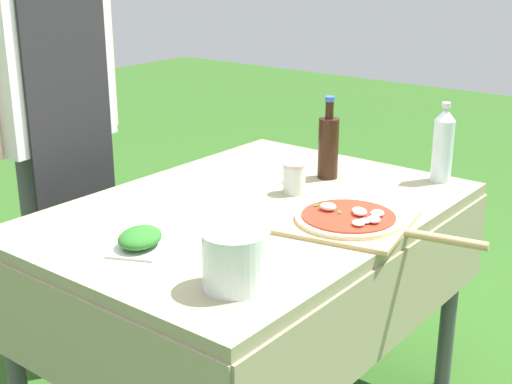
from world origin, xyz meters
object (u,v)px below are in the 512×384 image
Objects in this scene: oil_bottle at (328,146)px; prep_table at (252,237)px; sauce_jar at (294,180)px; person_cook at (48,98)px; pizza_on_peel at (353,220)px; water_bottle at (443,144)px; mixing_tub at (234,260)px; herb_container at (140,239)px.

prep_table is at bearing 176.89° from oil_bottle.
sauce_jar is (0.18, -0.02, 0.14)m from prep_table.
sauce_jar is (0.29, -0.82, -0.20)m from person_cook.
pizza_on_peel is 2.05× the size of oil_bottle.
oil_bottle is 1.05× the size of water_bottle.
person_cook is 11.75× the size of mixing_tub.
prep_table is 0.43m from herb_container.
herb_container is 2.10× the size of sauce_jar.
person_cook is 0.89m from sauce_jar.
person_cook reaches higher than prep_table.
pizza_on_peel is (0.16, -1.10, -0.23)m from person_cook.
sauce_jar is at bearing -7.82° from prep_table.
person_cook reaches higher than water_bottle.
pizza_on_peel is at bearing -113.81° from sauce_jar.
oil_bottle reaches higher than prep_table.
pizza_on_peel is (0.05, -0.31, 0.11)m from prep_table.
herb_container is (-0.99, 0.36, -0.10)m from water_bottle.
herb_container is 0.59m from sauce_jar.
oil_bottle is at bearing 113.64° from person_cook.
herb_container is (-0.30, -0.76, -0.22)m from person_cook.
water_bottle is 1.06m from herb_container.
oil_bottle is at bearing -3.78° from herb_container.
prep_table is 5.00× the size of water_bottle.
oil_bottle is (0.38, -0.02, 0.20)m from prep_table.
water_bottle is at bearing -29.67° from prep_table.
person_cook reaches higher than pizza_on_peel.
oil_bottle is 0.21m from sauce_jar.
water_bottle is 0.51m from sauce_jar.
person_cook is at bearing 86.87° from pizza_on_peel.
prep_table is 0.23m from sauce_jar.
oil_bottle is (0.32, 0.29, 0.09)m from pizza_on_peel.
water_bottle reaches higher than pizza_on_peel.
prep_table is 4.77× the size of oil_bottle.
oil_bottle is 1.88× the size of mixing_tub.
water_bottle is (0.20, -0.31, 0.01)m from oil_bottle.
herb_container is at bearing 175.60° from prep_table.
mixing_tub is at bearing 166.90° from pizza_on_peel.
person_cook is 1.32m from water_bottle.
sauce_jar is at bearing 54.74° from pizza_on_peel.
prep_table is 2.33× the size of pizza_on_peel.
water_bottle is at bearing -57.03° from oil_bottle.
herb_container is 1.39× the size of mixing_tub.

